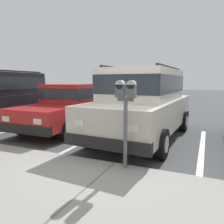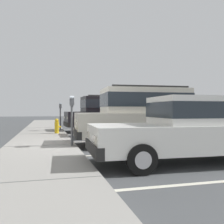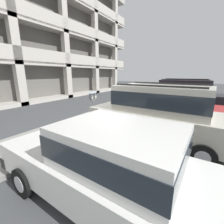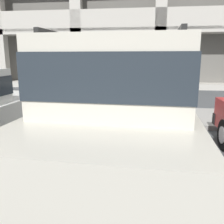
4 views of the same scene
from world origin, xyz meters
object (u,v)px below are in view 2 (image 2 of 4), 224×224
red_sedan (190,128)px  dark_hatchback (129,119)px  blue_coupe (108,112)px  fire_hydrant (57,126)px  parking_meter_near (72,109)px  parking_meter_far (60,110)px  silver_suv (144,114)px

red_sedan → dark_hatchback: bearing=-2.0°
blue_coupe → fire_hydrant: blue_coupe is taller
parking_meter_near → parking_meter_far: size_ratio=1.04×
dark_hatchback → parking_meter_near: size_ratio=2.92×
red_sedan → dark_hatchback: 5.78m
parking_meter_far → fire_hydrant: size_ratio=2.13×
blue_coupe → fire_hydrant: size_ratio=6.95×
parking_meter_near → fire_hydrant: 4.33m
parking_meter_far → blue_coupe: bearing=-87.8°
parking_meter_far → silver_suv: bearing=-154.9°
silver_suv → parking_meter_far: (5.54, 2.60, 0.14)m
fire_hydrant → dark_hatchback: bearing=-109.8°
fire_hydrant → parking_meter_near: bearing=-176.0°
red_sedan → blue_coupe: bearing=1.3°
blue_coupe → red_sedan: bearing=176.3°
silver_suv → fire_hydrant: bearing=39.3°
dark_hatchback → parking_meter_near: 4.27m
red_sedan → blue_coupe: blue_coupe is taller
silver_suv → red_sedan: size_ratio=1.07×
silver_suv → blue_coupe: bearing=2.2°
blue_coupe → parking_meter_far: bearing=89.4°
blue_coupe → parking_meter_far: size_ratio=3.26×
red_sedan → parking_meter_near: parking_meter_near is taller
parking_meter_far → fire_hydrant: bearing=171.5°
red_sedan → silver_suv: bearing=0.9°
dark_hatchback → fire_hydrant: dark_hatchback is taller
red_sedan → fire_hydrant: (6.92, 2.78, -0.36)m
parking_meter_near → fire_hydrant: bearing=4.0°
red_sedan → dark_hatchback: same height
silver_suv → red_sedan: (-3.05, 0.07, -0.27)m
dark_hatchback → fire_hydrant: bearing=69.0°
silver_suv → fire_hydrant: size_ratio=6.96×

